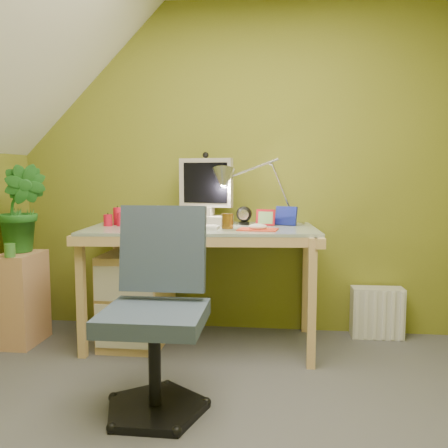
# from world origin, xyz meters

# --- Properties ---
(floor) EXTENTS (3.20, 3.20, 0.01)m
(floor) POSITION_xyz_m (0.00, 0.00, -0.01)
(floor) COLOR #515156
(floor) RESTS_ON ground
(wall_back) EXTENTS (3.20, 0.01, 2.40)m
(wall_back) POSITION_xyz_m (0.00, 1.60, 1.20)
(wall_back) COLOR olive
(wall_back) RESTS_ON floor
(desk) EXTENTS (1.56, 0.87, 0.81)m
(desk) POSITION_xyz_m (-0.18, 1.23, 0.40)
(desk) COLOR tan
(desk) RESTS_ON floor
(monitor) EXTENTS (0.44, 0.31, 0.55)m
(monitor) POSITION_xyz_m (-0.18, 1.41, 1.08)
(monitor) COLOR #B6ADA3
(monitor) RESTS_ON desk
(speaker_left) EXTENTS (0.11, 0.11, 0.12)m
(speaker_left) POSITION_xyz_m (-0.45, 1.39, 0.86)
(speaker_left) COLOR black
(speaker_left) RESTS_ON desk
(speaker_right) EXTENTS (0.12, 0.12, 0.13)m
(speaker_right) POSITION_xyz_m (0.09, 1.39, 0.87)
(speaker_right) COLOR black
(speaker_right) RESTS_ON desk
(keyboard) EXTENTS (0.42, 0.13, 0.02)m
(keyboard) POSITION_xyz_m (-0.26, 1.09, 0.82)
(keyboard) COLOR silver
(keyboard) RESTS_ON desk
(mousepad) EXTENTS (0.26, 0.20, 0.01)m
(mousepad) POSITION_xyz_m (0.20, 1.09, 0.81)
(mousepad) COLOR red
(mousepad) RESTS_ON desk
(mouse) EXTENTS (0.13, 0.09, 0.04)m
(mouse) POSITION_xyz_m (0.20, 1.09, 0.83)
(mouse) COLOR white
(mouse) RESTS_ON mousepad
(amber_tumbler) EXTENTS (0.08, 0.08, 0.10)m
(amber_tumbler) POSITION_xyz_m (0.00, 1.15, 0.85)
(amber_tumbler) COLOR brown
(amber_tumbler) RESTS_ON desk
(candle_cluster) EXTENTS (0.18, 0.16, 0.12)m
(candle_cluster) POSITION_xyz_m (-0.78, 1.24, 0.87)
(candle_cluster) COLOR red
(candle_cluster) RESTS_ON desk
(photo_frame_red) EXTENTS (0.13, 0.04, 0.11)m
(photo_frame_red) POSITION_xyz_m (0.24, 1.35, 0.86)
(photo_frame_red) COLOR #AB121B
(photo_frame_red) RESTS_ON desk
(photo_frame_blue) EXTENTS (0.15, 0.08, 0.13)m
(photo_frame_blue) POSITION_xyz_m (0.38, 1.39, 0.87)
(photo_frame_blue) COLOR navy
(photo_frame_blue) RESTS_ON desk
(photo_frame_green) EXTENTS (0.14, 0.10, 0.13)m
(photo_frame_green) POSITION_xyz_m (-0.58, 1.37, 0.87)
(photo_frame_green) COLOR beige
(photo_frame_green) RESTS_ON desk
(desk_lamp) EXTENTS (0.63, 0.32, 0.65)m
(desk_lamp) POSITION_xyz_m (0.27, 1.41, 1.13)
(desk_lamp) COLOR silver
(desk_lamp) RESTS_ON desk
(side_ledge) EXTENTS (0.23, 0.36, 0.62)m
(side_ledge) POSITION_xyz_m (-1.40, 1.09, 0.31)
(side_ledge) COLOR tan
(side_ledge) RESTS_ON floor
(potted_plant) EXTENTS (0.35, 0.29, 0.60)m
(potted_plant) POSITION_xyz_m (-1.40, 1.14, 0.92)
(potted_plant) COLOR #256F25
(potted_plant) RESTS_ON side_ledge
(green_cup) EXTENTS (0.08, 0.08, 0.09)m
(green_cup) POSITION_xyz_m (-1.38, 0.94, 0.67)
(green_cup) COLOR #438A39
(green_cup) RESTS_ON side_ledge
(task_chair) EXTENTS (0.55, 0.55, 0.99)m
(task_chair) POSITION_xyz_m (-0.25, 0.27, 0.49)
(task_chair) COLOR #38465C
(task_chair) RESTS_ON floor
(radiator) EXTENTS (0.36, 0.15, 0.36)m
(radiator) POSITION_xyz_m (1.03, 1.50, 0.18)
(radiator) COLOR silver
(radiator) RESTS_ON floor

